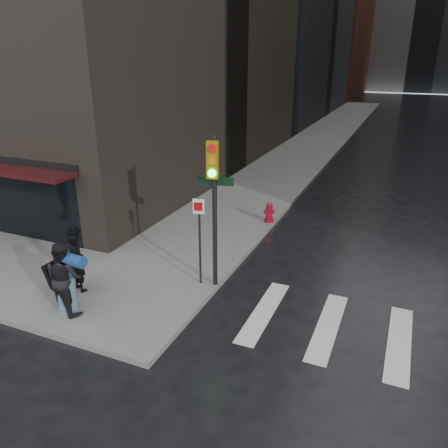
{
  "coord_description": "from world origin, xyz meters",
  "views": [
    {
      "loc": [
        6.29,
        -8.05,
        6.07
      ],
      "look_at": [
        1.5,
        3.11,
        1.3
      ],
      "focal_mm": 35.0,
      "sensor_mm": 36.0,
      "label": 1
    }
  ],
  "objects_px": {
    "man_jeans": "(64,277)",
    "fire_hydrant": "(269,213)",
    "traffic_light": "(213,193)",
    "man_overcoat": "(73,263)"
  },
  "relations": [
    {
      "from": "man_overcoat",
      "to": "fire_hydrant",
      "type": "relative_size",
      "value": 2.45
    },
    {
      "from": "man_jeans",
      "to": "traffic_light",
      "type": "distance_m",
      "value": 4.11
    },
    {
      "from": "man_jeans",
      "to": "traffic_light",
      "type": "relative_size",
      "value": 0.45
    },
    {
      "from": "man_jeans",
      "to": "traffic_light",
      "type": "xyz_separation_m",
      "value": [
        2.75,
        2.53,
        1.71
      ]
    },
    {
      "from": "man_overcoat",
      "to": "fire_hydrant",
      "type": "height_order",
      "value": "man_overcoat"
    },
    {
      "from": "man_jeans",
      "to": "fire_hydrant",
      "type": "distance_m",
      "value": 8.22
    },
    {
      "from": "fire_hydrant",
      "to": "man_jeans",
      "type": "bearing_deg",
      "value": -108.94
    },
    {
      "from": "traffic_light",
      "to": "fire_hydrant",
      "type": "xyz_separation_m",
      "value": [
        -0.09,
        5.22,
        -2.3
      ]
    },
    {
      "from": "fire_hydrant",
      "to": "man_overcoat",
      "type": "bearing_deg",
      "value": -115.21
    },
    {
      "from": "fire_hydrant",
      "to": "traffic_light",
      "type": "bearing_deg",
      "value": -89.02
    }
  ]
}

